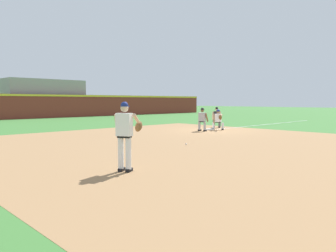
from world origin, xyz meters
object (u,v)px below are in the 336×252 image
baseball (186,144)px  umpire (217,116)px  first_baseman (218,119)px  pitcher (126,132)px  baserunner (202,118)px  first_base_bag (210,129)px

baseball → umpire: 9.44m
baseball → first_baseman: bearing=26.6°
pitcher → baserunner: pitcher is taller
baserunner → first_baseman: bearing=-8.4°
baserunner → umpire: 2.99m
first_baseman → umpire: size_ratio=0.92×
baseball → umpire: size_ratio=0.05×
baseball → first_baseman: first_baseman is taller
first_base_bag → baseball: first_base_bag is taller
first_baseman → pitcher: bearing=-153.6°
umpire → first_baseman: bearing=-139.8°
first_baseman → baseball: bearing=-153.4°
first_baseman → baserunner: 1.39m
pitcher → baserunner: size_ratio=1.27×
umpire → baserunner: bearing=-160.1°
pitcher → umpire: (13.28, 7.09, -0.27)m
first_base_bag → baseball: (-6.27, -3.69, -0.01)m
first_base_bag → baserunner: size_ratio=0.26×
first_baseman → baserunner: (-1.37, 0.20, 0.06)m
first_base_bag → first_baseman: 0.90m
first_base_bag → first_baseman: (0.49, -0.30, 0.69)m
first_base_bag → baserunner: baserunner is taller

